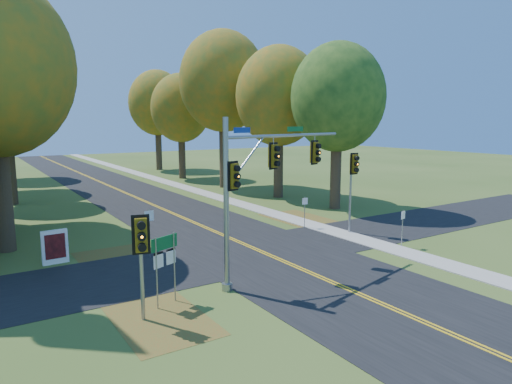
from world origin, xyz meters
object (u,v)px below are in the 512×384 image
east_signal_pole (353,173)px  traffic_mast (260,177)px  route_sign_cluster (165,256)px  info_kiosk (55,247)px

east_signal_pole → traffic_mast: bearing=-152.4°
traffic_mast → route_sign_cluster: traffic_mast is taller
traffic_mast → east_signal_pole: traffic_mast is taller
traffic_mast → east_signal_pole: bearing=8.6°
east_signal_pole → info_kiosk: 16.88m
east_signal_pole → info_kiosk: bearing=173.6°
info_kiosk → route_sign_cluster: bearing=-73.9°
traffic_mast → east_signal_pole: 9.92m
route_sign_cluster → info_kiosk: bearing=86.7°
east_signal_pole → route_sign_cluster: bearing=-157.6°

